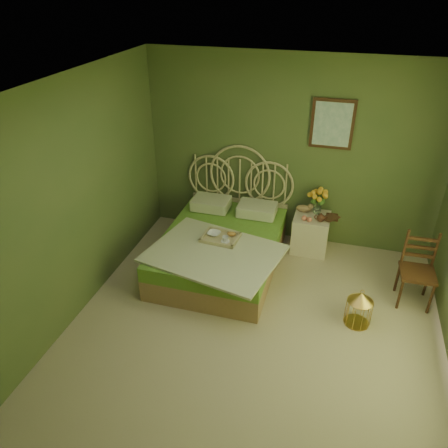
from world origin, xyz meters
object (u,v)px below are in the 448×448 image
(bed, at_px, (222,245))
(chair, at_px, (418,265))
(nightstand, at_px, (312,227))
(birdcage, at_px, (359,309))

(bed, bearing_deg, chair, -1.21)
(chair, bearing_deg, bed, 177.06)
(nightstand, bearing_deg, birdcage, -63.74)
(bed, distance_m, birdcage, 1.91)
(nightstand, xyz_separation_m, birdcage, (0.68, -1.39, -0.14))
(bed, bearing_deg, birdcage, -21.00)
(nightstand, distance_m, birdcage, 1.55)
(chair, bearing_deg, birdcage, -135.73)
(bed, xyz_separation_m, birdcage, (1.78, -0.68, -0.09))
(bed, relative_size, nightstand, 2.25)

